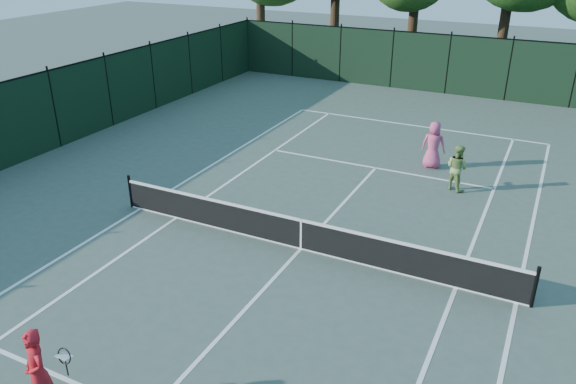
% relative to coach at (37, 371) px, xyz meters
% --- Properties ---
extents(ground, '(90.00, 90.00, 0.00)m').
position_rel_coach_xyz_m(ground, '(1.77, 7.06, -0.83)').
color(ground, '#445248').
rests_on(ground, ground).
extents(sideline_doubles_left, '(0.10, 23.77, 0.01)m').
position_rel_coach_xyz_m(sideline_doubles_left, '(-3.71, 7.06, -0.83)').
color(sideline_doubles_left, white).
rests_on(sideline_doubles_left, ground).
extents(sideline_doubles_right, '(0.10, 23.77, 0.01)m').
position_rel_coach_xyz_m(sideline_doubles_right, '(7.26, 7.06, -0.83)').
color(sideline_doubles_right, white).
rests_on(sideline_doubles_right, ground).
extents(sideline_singles_left, '(0.10, 23.77, 0.01)m').
position_rel_coach_xyz_m(sideline_singles_left, '(-2.34, 7.06, -0.83)').
color(sideline_singles_left, white).
rests_on(sideline_singles_left, ground).
extents(sideline_singles_right, '(0.10, 23.77, 0.01)m').
position_rel_coach_xyz_m(sideline_singles_right, '(5.89, 7.06, -0.83)').
color(sideline_singles_right, white).
rests_on(sideline_singles_right, ground).
extents(baseline_far, '(10.97, 0.10, 0.01)m').
position_rel_coach_xyz_m(baseline_far, '(1.77, 18.94, -0.83)').
color(baseline_far, white).
rests_on(baseline_far, ground).
extents(service_line_far, '(8.23, 0.10, 0.01)m').
position_rel_coach_xyz_m(service_line_far, '(1.77, 13.46, -0.83)').
color(service_line_far, white).
rests_on(service_line_far, ground).
extents(center_service_line, '(0.10, 12.80, 0.01)m').
position_rel_coach_xyz_m(center_service_line, '(1.77, 7.06, -0.83)').
color(center_service_line, white).
rests_on(center_service_line, ground).
extents(tennis_net, '(11.69, 0.09, 1.06)m').
position_rel_coach_xyz_m(tennis_net, '(1.77, 7.06, -0.35)').
color(tennis_net, black).
rests_on(tennis_net, ground).
extents(fence_far, '(24.00, 0.05, 3.00)m').
position_rel_coach_xyz_m(fence_far, '(1.77, 25.06, 0.67)').
color(fence_far, black).
rests_on(fence_far, ground).
extents(coach, '(1.04, 0.57, 1.66)m').
position_rel_coach_xyz_m(coach, '(0.00, 0.00, 0.00)').
color(coach, red).
rests_on(coach, ground).
extents(player_pink, '(0.87, 0.60, 1.72)m').
position_rel_coach_xyz_m(player_pink, '(3.55, 14.43, 0.03)').
color(player_pink, '#CC4873').
rests_on(player_pink, ground).
extents(player_green, '(0.94, 0.87, 1.55)m').
position_rel_coach_xyz_m(player_green, '(4.69, 12.85, -0.05)').
color(player_green, '#7CA050').
rests_on(player_green, ground).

